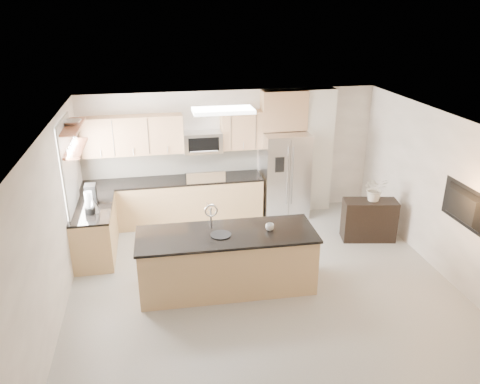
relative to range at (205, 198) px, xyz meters
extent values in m
plane|color=#A6A59E|center=(0.60, -2.92, -0.47)|extent=(6.50, 6.50, 0.00)
cube|color=silver|center=(0.60, -2.92, 2.13)|extent=(6.00, 6.50, 0.02)
cube|color=white|center=(0.60, 0.33, 0.83)|extent=(6.00, 0.02, 2.60)
cube|color=white|center=(-2.40, -2.92, 0.83)|extent=(0.02, 6.50, 2.60)
cube|color=white|center=(3.60, -2.92, 0.83)|extent=(0.02, 6.50, 2.60)
cube|color=tan|center=(-0.63, 0.00, -0.03)|extent=(3.55, 0.65, 0.88)
cube|color=black|center=(-0.63, 0.00, 0.43)|extent=(3.55, 0.66, 0.04)
cube|color=white|center=(-0.63, 0.32, 0.71)|extent=(3.55, 0.02, 0.52)
cube|color=tan|center=(-2.07, -1.07, -0.03)|extent=(0.65, 1.50, 0.88)
cube|color=black|center=(-2.07, -1.07, 0.43)|extent=(0.66, 1.50, 0.04)
cube|color=black|center=(0.00, 0.00, -0.02)|extent=(0.76, 0.64, 0.90)
cube|color=black|center=(0.00, 0.00, 0.44)|extent=(0.76, 0.62, 0.03)
cube|color=silver|center=(0.00, -0.30, 0.56)|extent=(0.76, 0.04, 0.22)
cube|color=tan|center=(-1.34, 0.16, 1.35)|extent=(1.92, 0.33, 0.75)
cube|color=tan|center=(0.79, 0.16, 1.35)|extent=(0.82, 0.33, 0.75)
cube|color=silver|center=(0.00, 0.13, 1.16)|extent=(0.76, 0.40, 0.40)
cube|color=black|center=(0.00, -0.07, 1.16)|extent=(0.60, 0.02, 0.28)
cube|color=silver|center=(1.66, -0.05, 0.42)|extent=(0.92, 0.75, 1.78)
cube|color=gray|center=(1.66, -0.43, 0.42)|extent=(0.02, 0.01, 1.69)
cube|color=black|center=(1.44, -0.44, 0.78)|extent=(0.18, 0.03, 0.30)
cube|color=silver|center=(2.42, 0.18, 0.83)|extent=(0.60, 0.30, 2.60)
cube|color=white|center=(-2.38, -1.07, 1.18)|extent=(0.03, 1.05, 1.55)
cube|color=silver|center=(-2.37, -1.07, 1.18)|extent=(0.03, 1.15, 1.65)
cube|color=brown|center=(-2.25, -0.97, 1.48)|extent=(0.30, 1.20, 0.04)
cube|color=brown|center=(-2.25, -0.97, 1.85)|extent=(0.30, 1.20, 0.04)
cube|color=white|center=(0.20, -1.32, 2.09)|extent=(1.00, 0.50, 0.06)
cube|color=tan|center=(0.04, -2.55, -0.02)|extent=(2.69, 0.98, 0.91)
cube|color=black|center=(0.04, -2.55, 0.45)|extent=(2.76, 1.05, 0.04)
cube|color=black|center=(-0.17, -2.55, 0.44)|extent=(0.57, 0.41, 0.01)
cylinder|color=silver|center=(-0.17, -2.33, 0.64)|extent=(0.03, 0.03, 0.34)
torus|color=silver|center=(-0.17, -2.39, 0.79)|extent=(0.21, 0.03, 0.21)
cube|color=black|center=(2.94, -1.44, -0.08)|extent=(1.04, 0.58, 0.78)
imported|color=silver|center=(0.71, -2.57, 0.52)|extent=(0.15, 0.15, 0.10)
cylinder|color=black|center=(-0.06, -2.60, 0.48)|extent=(0.32, 0.32, 0.02)
cylinder|color=black|center=(-2.07, -1.38, 0.51)|extent=(0.17, 0.17, 0.12)
cylinder|color=silver|center=(-2.07, -1.38, 0.70)|extent=(0.13, 0.13, 0.28)
cone|color=silver|center=(-2.02, -1.31, 0.56)|extent=(0.21, 0.21, 0.23)
cylinder|color=black|center=(-2.02, -1.31, 0.69)|extent=(0.04, 0.04, 0.04)
cube|color=black|center=(-2.09, -0.92, 0.62)|extent=(0.19, 0.23, 0.35)
cylinder|color=silver|center=(-2.09, -0.98, 0.54)|extent=(0.11, 0.11, 0.12)
imported|color=silver|center=(-2.25, -0.94, 1.91)|extent=(0.45, 0.45, 0.10)
imported|color=beige|center=(3.00, -1.43, 0.66)|extent=(0.69, 0.62, 0.70)
imported|color=black|center=(3.51, -3.12, 0.88)|extent=(0.14, 1.08, 0.62)
camera|label=1|loc=(-0.94, -8.82, 3.71)|focal=35.00mm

